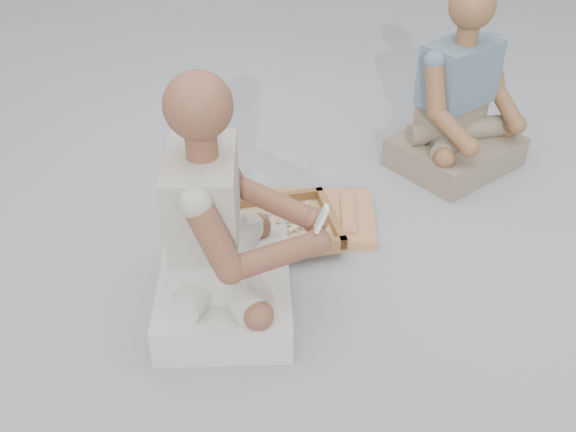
{
  "coord_description": "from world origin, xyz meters",
  "views": [
    {
      "loc": [
        -0.09,
        -1.76,
        1.69
      ],
      "look_at": [
        -0.13,
        0.2,
        0.3
      ],
      "focal_mm": 40.0,
      "sensor_mm": 36.0,
      "label": 1
    }
  ],
  "objects_px": {
    "craftsman": "(220,239)",
    "companion": "(460,110)",
    "carved_panel": "(303,217)",
    "tool_tray": "(277,227)"
  },
  "relations": [
    {
      "from": "carved_panel",
      "to": "companion",
      "type": "relative_size",
      "value": 0.7
    },
    {
      "from": "tool_tray",
      "to": "companion",
      "type": "distance_m",
      "value": 1.12
    },
    {
      "from": "carved_panel",
      "to": "craftsman",
      "type": "height_order",
      "value": "craftsman"
    },
    {
      "from": "companion",
      "to": "craftsman",
      "type": "bearing_deg",
      "value": 6.17
    },
    {
      "from": "tool_tray",
      "to": "craftsman",
      "type": "distance_m",
      "value": 0.52
    },
    {
      "from": "carved_panel",
      "to": "companion",
      "type": "height_order",
      "value": "companion"
    },
    {
      "from": "craftsman",
      "to": "carved_panel",
      "type": "bearing_deg",
      "value": 148.77
    },
    {
      "from": "carved_panel",
      "to": "craftsman",
      "type": "bearing_deg",
      "value": -117.93
    },
    {
      "from": "craftsman",
      "to": "companion",
      "type": "xyz_separation_m",
      "value": [
        1.06,
        1.08,
        -0.02
      ]
    },
    {
      "from": "carved_panel",
      "to": "tool_tray",
      "type": "distance_m",
      "value": 0.19
    }
  ]
}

